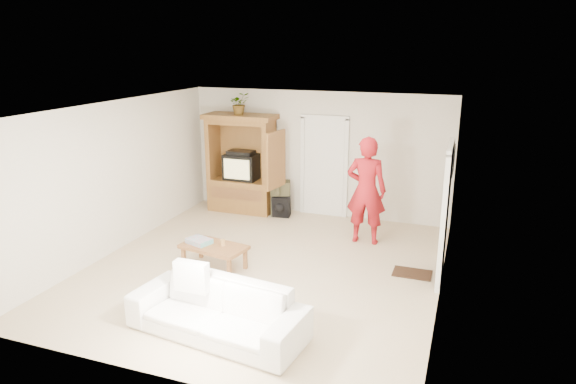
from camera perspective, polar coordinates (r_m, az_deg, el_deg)
name	(u,v)px	position (r m, az deg, el deg)	size (l,w,h in m)	color
floor	(264,268)	(8.45, -2.69, -8.46)	(6.00, 6.00, 0.00)	tan
ceiling	(262,108)	(7.74, -2.94, 9.33)	(6.00, 6.00, 0.00)	white
wall_back	(318,154)	(10.75, 3.33, 4.23)	(5.50, 5.50, 0.00)	silver
wall_front	(152,268)	(5.52, -14.92, -8.15)	(5.50, 5.50, 0.00)	silver
wall_left	(116,177)	(9.37, -18.55, 1.62)	(6.00, 6.00, 0.00)	silver
wall_right	(446,210)	(7.43, 17.20, -1.96)	(6.00, 6.00, 0.00)	silver
armoire	(243,170)	(11.07, -5.06, 2.47)	(1.82, 1.14, 2.10)	brown
door_back	(324,168)	(10.74, 4.03, 2.68)	(0.85, 0.05, 2.04)	white
doorway_right	(445,216)	(8.09, 17.09, -2.57)	(0.05, 0.90, 2.04)	black
framed_picture	(453,161)	(9.19, 17.89, 3.33)	(0.03, 0.60, 0.48)	black
doormat	(412,273)	(8.48, 13.63, -8.77)	(0.60, 0.40, 0.02)	#382316
plant	(239,103)	(10.80, -5.44, 9.77)	(0.41, 0.35, 0.45)	#4C7238
man	(366,190)	(9.31, 8.69, 0.17)	(0.72, 0.47, 1.97)	#A7161D
sofa	(217,310)	(6.61, -7.87, -12.88)	(2.25, 0.88, 0.66)	white
coffee_table	(214,248)	(8.42, -8.23, -6.20)	(1.13, 0.75, 0.39)	brown
towel	(199,241)	(8.50, -9.85, -5.38)	(0.38, 0.28, 0.08)	#EB4E7B
candle	(223,243)	(8.36, -7.24, -5.59)	(0.08, 0.08, 0.10)	tan
backpack_black	(281,207)	(10.77, -0.75, -1.64)	(0.36, 0.21, 0.45)	black
backpack_olive	(281,198)	(10.82, -0.84, -0.70)	(0.40, 0.29, 0.75)	#47442B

